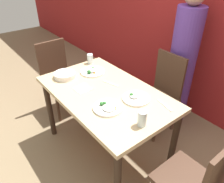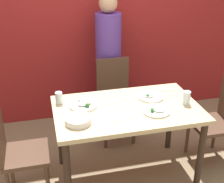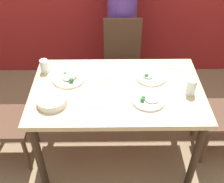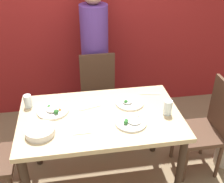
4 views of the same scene
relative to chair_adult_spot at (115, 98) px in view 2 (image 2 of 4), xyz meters
The scene contains 16 objects.
ground_plane 0.90m from the chair_adult_spot, 95.85° to the right, with size 10.00×10.00×0.00m, color #847051.
wall_back 1.05m from the chair_adult_spot, 97.06° to the left, with size 10.00×0.06×2.70m.
dining_table 0.77m from the chair_adult_spot, 95.85° to the right, with size 1.32×0.80×0.77m.
chair_adult_spot is the anchor object (origin of this frame).
chair_child_spot 1.16m from the chair_adult_spot, 37.04° to the right, with size 0.40×0.40×0.94m.
chair_empty_left 1.32m from the chair_adult_spot, 144.86° to the right, with size 0.40×0.40×0.94m.
person_adult 0.41m from the chair_adult_spot, 90.00° to the left, with size 0.30×0.30×1.62m.
bowl_curry 1.10m from the chair_adult_spot, 120.91° to the right, with size 0.22×0.22×0.05m.
plate_rice_adult 0.83m from the chair_adult_spot, 126.06° to the right, with size 0.26×0.26×0.06m.
plate_rice_child 0.70m from the chair_adult_spot, 72.56° to the right, with size 0.24×0.24×0.05m.
plate_noodles 0.95m from the chair_adult_spot, 80.36° to the right, with size 0.25×0.25×0.05m.
glass_water_tall 0.90m from the chair_adult_spot, 142.07° to the right, with size 0.07×0.07×0.11m.
glass_water_short 1.00m from the chair_adult_spot, 60.06° to the right, with size 0.07×0.07×0.13m.
napkin_folded 0.96m from the chair_adult_spot, 105.31° to the right, with size 0.14×0.14×0.01m.
fork_steel 0.70m from the chair_adult_spot, 49.36° to the right, with size 0.18×0.06×0.01m.
spoon_steel 0.70m from the chair_adult_spot, 103.55° to the right, with size 0.18×0.07×0.01m.
Camera 2 is at (-0.72, -2.38, 2.12)m, focal length 50.00 mm.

